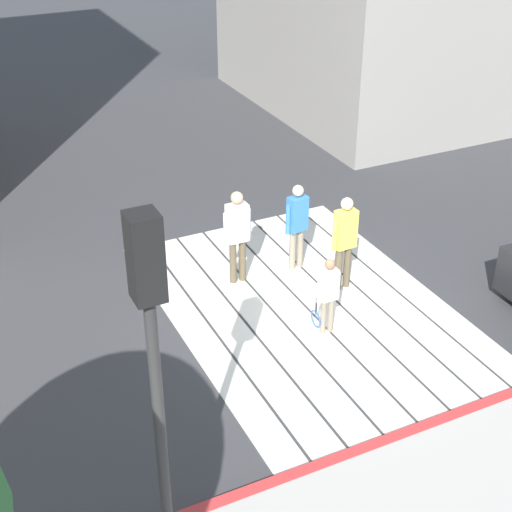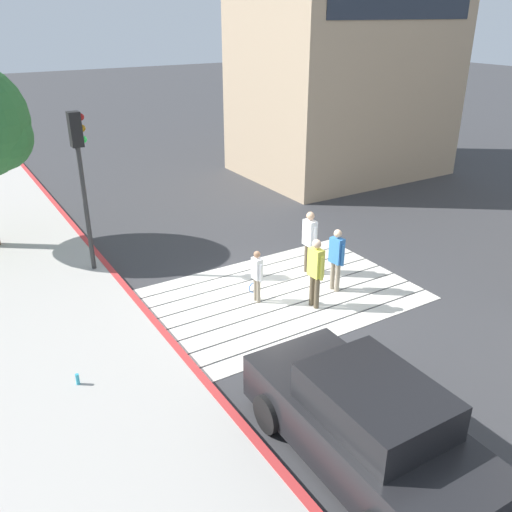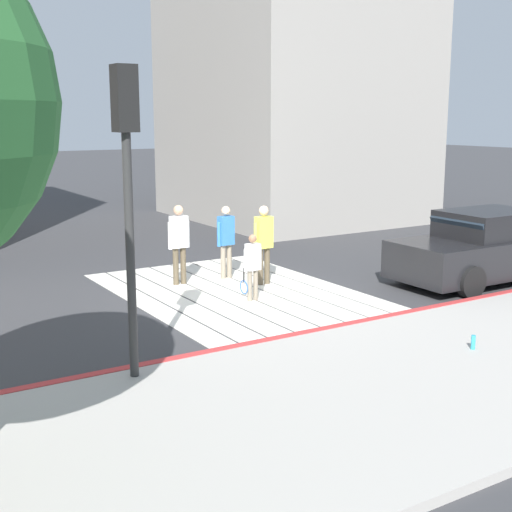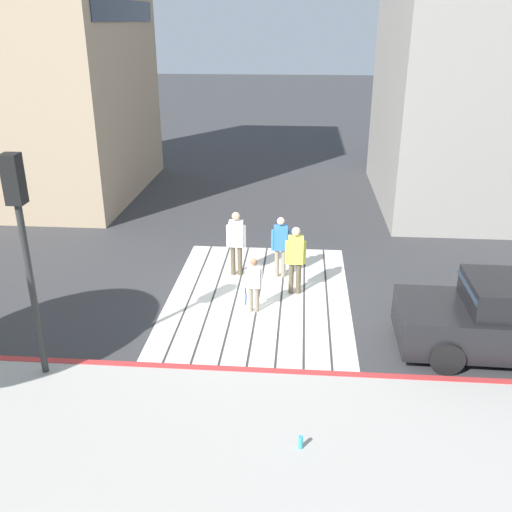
# 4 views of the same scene
# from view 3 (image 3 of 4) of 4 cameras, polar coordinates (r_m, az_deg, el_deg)

# --- Properties ---
(ground_plane) EXTENTS (120.00, 120.00, 0.00)m
(ground_plane) POSITION_cam_3_polar(r_m,az_deg,el_deg) (14.55, -1.59, -3.00)
(ground_plane) COLOR #38383A
(crosswalk_stripes) EXTENTS (6.40, 4.35, 0.01)m
(crosswalk_stripes) POSITION_cam_3_polar(r_m,az_deg,el_deg) (14.55, -1.59, -2.98)
(crosswalk_stripes) COLOR silver
(crosswalk_stripes) RESTS_ON ground
(sidewalk_west) EXTENTS (4.80, 40.00, 0.12)m
(sidewalk_west) POSITION_cam_3_polar(r_m,az_deg,el_deg) (10.32, 14.59, -9.14)
(sidewalk_west) COLOR #ADA8A0
(sidewalk_west) RESTS_ON ground
(curb_painted) EXTENTS (0.16, 40.00, 0.13)m
(curb_painted) POSITION_cam_3_polar(r_m,az_deg,el_deg) (11.95, 6.38, -5.96)
(curb_painted) COLOR #BC3333
(curb_painted) RESTS_ON ground
(building_far_south) EXTENTS (8.00, 7.04, 9.15)m
(building_far_south) POSITION_cam_3_polar(r_m,az_deg,el_deg) (25.21, 2.95, 13.56)
(building_far_south) COLOR gray
(building_far_south) RESTS_ON ground
(car_parked_near_curb) EXTENTS (2.04, 4.33, 1.57)m
(car_parked_near_curb) POSITION_cam_3_polar(r_m,az_deg,el_deg) (16.20, 18.08, 0.58)
(car_parked_near_curb) COLOR black
(car_parked_near_curb) RESTS_ON ground
(traffic_light_corner) EXTENTS (0.39, 0.28, 4.24)m
(traffic_light_corner) POSITION_cam_3_polar(r_m,az_deg,el_deg) (9.25, -10.50, 7.62)
(traffic_light_corner) COLOR #2D2D2D
(traffic_light_corner) RESTS_ON ground
(water_bottle) EXTENTS (0.07, 0.07, 0.22)m
(water_bottle) POSITION_cam_3_polar(r_m,az_deg,el_deg) (11.21, 17.24, -6.71)
(water_bottle) COLOR #33A5BF
(water_bottle) RESTS_ON sidewalk_west
(pedestrian_adult_lead) EXTENTS (0.24, 0.50, 1.72)m
(pedestrian_adult_lead) POSITION_cam_3_polar(r_m,az_deg,el_deg) (15.03, 0.63, 1.38)
(pedestrian_adult_lead) COLOR brown
(pedestrian_adult_lead) RESTS_ON ground
(pedestrian_adult_trailing) EXTENTS (0.25, 0.48, 1.64)m
(pedestrian_adult_trailing) POSITION_cam_3_polar(r_m,az_deg,el_deg) (15.64, -2.46, 1.57)
(pedestrian_adult_trailing) COLOR gray
(pedestrian_adult_trailing) RESTS_ON ground
(pedestrian_adult_side) EXTENTS (0.23, 0.51, 1.73)m
(pedestrian_adult_side) POSITION_cam_3_polar(r_m,az_deg,el_deg) (15.13, -6.28, 1.40)
(pedestrian_adult_side) COLOR brown
(pedestrian_adult_side) RESTS_ON ground
(pedestrian_child_with_racket) EXTENTS (0.28, 0.40, 1.33)m
(pedestrian_child_with_racket) POSITION_cam_3_polar(r_m,az_deg,el_deg) (13.75, -0.30, -0.63)
(pedestrian_child_with_racket) COLOR gray
(pedestrian_child_with_racket) RESTS_ON ground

